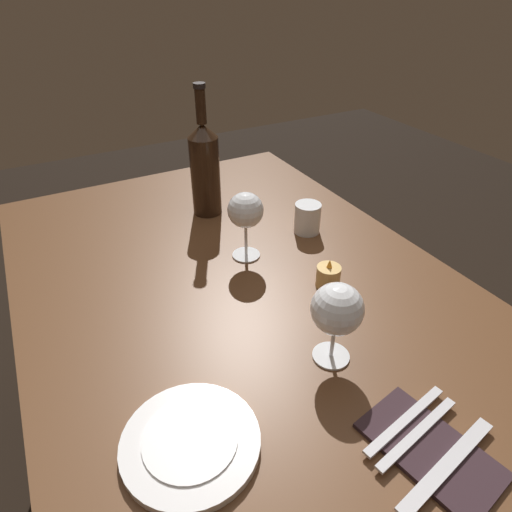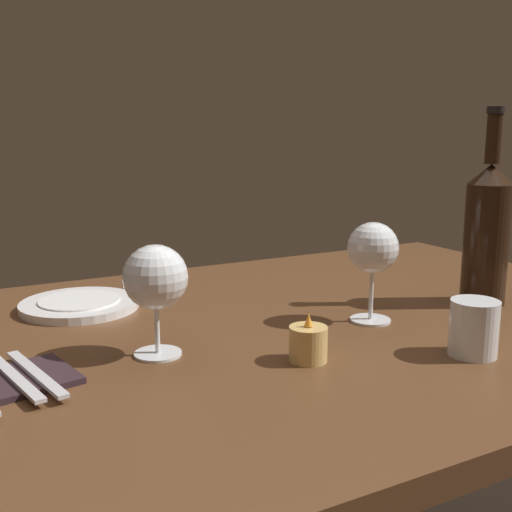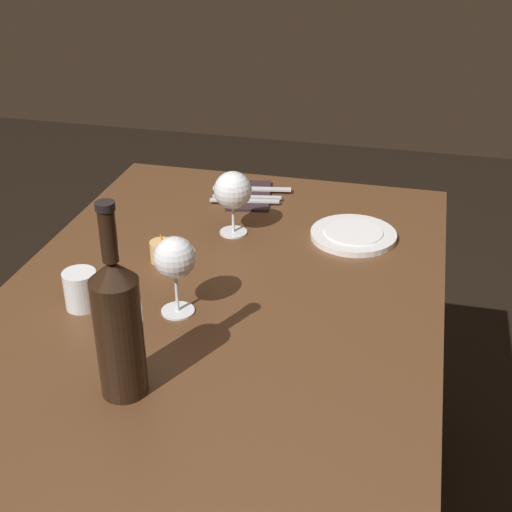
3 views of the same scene
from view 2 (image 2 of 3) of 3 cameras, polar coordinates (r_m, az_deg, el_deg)
name	(u,v)px [view 2 (image 2 of 3)]	position (r m, az deg, el deg)	size (l,w,h in m)	color
dining_table	(309,369)	(1.07, 4.85, -10.26)	(1.30, 0.90, 0.74)	#56351E
wine_glass_left	(155,279)	(0.85, -9.15, -2.10)	(0.09, 0.09, 0.16)	white
wine_glass_right	(373,250)	(1.01, 10.60, 0.51)	(0.08, 0.08, 0.16)	white
wine_bottle	(487,231)	(1.17, 20.29, 2.19)	(0.08, 0.08, 0.34)	black
water_tumbler	(474,331)	(0.92, 19.21, -6.45)	(0.07, 0.07, 0.08)	white
votive_candle	(308,345)	(0.85, 4.77, -8.06)	(0.05, 0.05, 0.07)	#DBB266
dinner_plate	(79,304)	(1.13, -15.79, -4.27)	(0.20, 0.20, 0.02)	white
fork_inner	(14,377)	(0.83, -21.15, -10.24)	(0.05, 0.18, 0.00)	silver
fork_outer	(36,373)	(0.83, -19.42, -10.04)	(0.05, 0.18, 0.00)	silver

